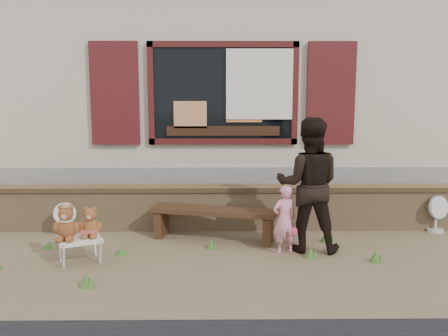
{
  "coord_description": "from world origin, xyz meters",
  "views": [
    {
      "loc": [
        -0.07,
        -6.03,
        2.01
      ],
      "look_at": [
        0.0,
        0.6,
        1.0
      ],
      "focal_mm": 38.0,
      "sensor_mm": 36.0,
      "label": 1
    }
  ],
  "objects_px": {
    "folding_chair": "(80,240)",
    "teddy_bear_right": "(91,221)",
    "bench": "(213,217)",
    "child": "(284,220)",
    "teddy_bear_left": "(66,222)",
    "adult": "(309,185)"
  },
  "relations": [
    {
      "from": "folding_chair",
      "to": "teddy_bear_right",
      "type": "bearing_deg",
      "value": 0.0
    },
    {
      "from": "folding_chair",
      "to": "teddy_bear_right",
      "type": "distance_m",
      "value": 0.26
    },
    {
      "from": "bench",
      "to": "child",
      "type": "distance_m",
      "value": 1.08
    },
    {
      "from": "teddy_bear_left",
      "to": "teddy_bear_right",
      "type": "bearing_deg",
      "value": -0.0
    },
    {
      "from": "folding_chair",
      "to": "teddy_bear_left",
      "type": "height_order",
      "value": "teddy_bear_left"
    },
    {
      "from": "teddy_bear_left",
      "to": "child",
      "type": "bearing_deg",
      "value": -16.43
    },
    {
      "from": "child",
      "to": "folding_chair",
      "type": "bearing_deg",
      "value": -12.67
    },
    {
      "from": "bench",
      "to": "teddy_bear_right",
      "type": "relative_size",
      "value": 4.77
    },
    {
      "from": "child",
      "to": "adult",
      "type": "relative_size",
      "value": 0.51
    },
    {
      "from": "adult",
      "to": "bench",
      "type": "bearing_deg",
      "value": -9.94
    },
    {
      "from": "bench",
      "to": "folding_chair",
      "type": "bearing_deg",
      "value": -137.44
    },
    {
      "from": "adult",
      "to": "teddy_bear_left",
      "type": "bearing_deg",
      "value": 18.82
    },
    {
      "from": "adult",
      "to": "folding_chair",
      "type": "bearing_deg",
      "value": 18.11
    },
    {
      "from": "teddy_bear_right",
      "to": "child",
      "type": "relative_size",
      "value": 0.43
    },
    {
      "from": "folding_chair",
      "to": "adult",
      "type": "bearing_deg",
      "value": -15.51
    },
    {
      "from": "bench",
      "to": "adult",
      "type": "height_order",
      "value": "adult"
    },
    {
      "from": "child",
      "to": "adult",
      "type": "xyz_separation_m",
      "value": [
        0.32,
        0.13,
        0.43
      ]
    },
    {
      "from": "bench",
      "to": "teddy_bear_left",
      "type": "xyz_separation_m",
      "value": [
        -1.74,
        -0.94,
        0.19
      ]
    },
    {
      "from": "teddy_bear_left",
      "to": "teddy_bear_right",
      "type": "xyz_separation_m",
      "value": [
        0.26,
        0.12,
        -0.03
      ]
    },
    {
      "from": "teddy_bear_right",
      "to": "adult",
      "type": "height_order",
      "value": "adult"
    },
    {
      "from": "teddy_bear_right",
      "to": "adult",
      "type": "distance_m",
      "value": 2.78
    },
    {
      "from": "teddy_bear_left",
      "to": "folding_chair",
      "type": "bearing_deg",
      "value": -0.0
    }
  ]
}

